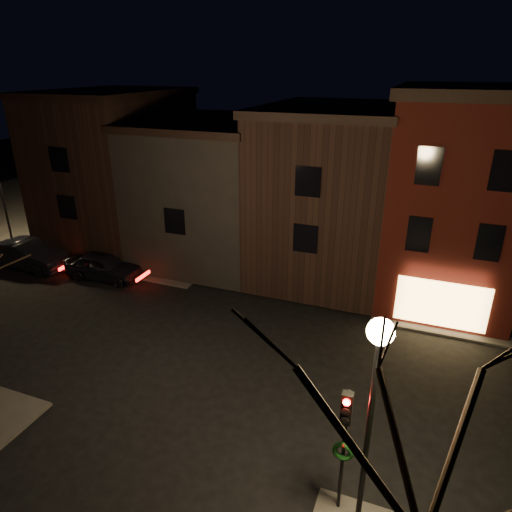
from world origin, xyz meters
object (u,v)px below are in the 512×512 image
at_px(traffic_signal, 344,435).
at_px(parked_car_b, 27,255).
at_px(street_lamp_near, 375,375).
at_px(bare_tree_right, 445,437).
at_px(parked_car_a, 103,266).

height_order(traffic_signal, parked_car_b, traffic_signal).
bearing_deg(street_lamp_near, parked_car_b, 154.96).
relative_size(bare_tree_right, parked_car_a, 1.89).
bearing_deg(bare_tree_right, parked_car_a, 143.61).
bearing_deg(traffic_signal, bare_tree_right, -57.59).
height_order(traffic_signal, parked_car_a, traffic_signal).
xyz_separation_m(traffic_signal, parked_car_b, (-21.01, 9.60, -1.96)).
xyz_separation_m(street_lamp_near, parked_car_a, (-16.34, 10.50, -4.41)).
bearing_deg(traffic_signal, parked_car_b, 155.44).
xyz_separation_m(traffic_signal, bare_tree_right, (1.90, -2.99, 3.34)).
distance_m(traffic_signal, bare_tree_right, 4.87).
relative_size(street_lamp_near, parked_car_a, 1.44).
bearing_deg(parked_car_a, parked_car_b, 91.14).
bearing_deg(parked_car_a, bare_tree_right, -129.65).
height_order(bare_tree_right, parked_car_a, bare_tree_right).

